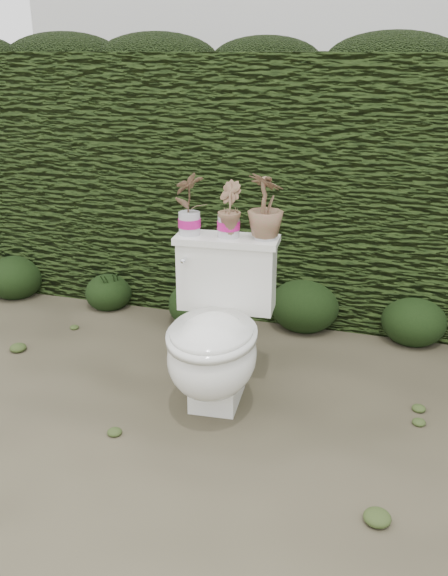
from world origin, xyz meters
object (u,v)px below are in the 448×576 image
(toilet, at_px, (216,337))
(potted_plant_left, at_px, (189,205))
(potted_plant_right, at_px, (266,208))
(potted_plant_center, at_px, (229,211))

(toilet, relative_size, potted_plant_left, 2.65)
(potted_plant_left, xyz_separation_m, potted_plant_right, (0.37, 0.03, 0.00))
(potted_plant_left, distance_m, potted_plant_right, 0.37)
(potted_plant_left, height_order, potted_plant_right, potted_plant_right)
(toilet, bearing_deg, potted_plant_left, 127.60)
(potted_plant_center, bearing_deg, potted_plant_right, -117.08)
(potted_plant_left, relative_size, potted_plant_right, 0.98)
(potted_plant_left, bearing_deg, potted_plant_right, 128.36)
(toilet, xyz_separation_m, potted_plant_left, (-0.20, 0.22, 0.57))
(toilet, xyz_separation_m, potted_plant_center, (-0.01, 0.24, 0.55))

